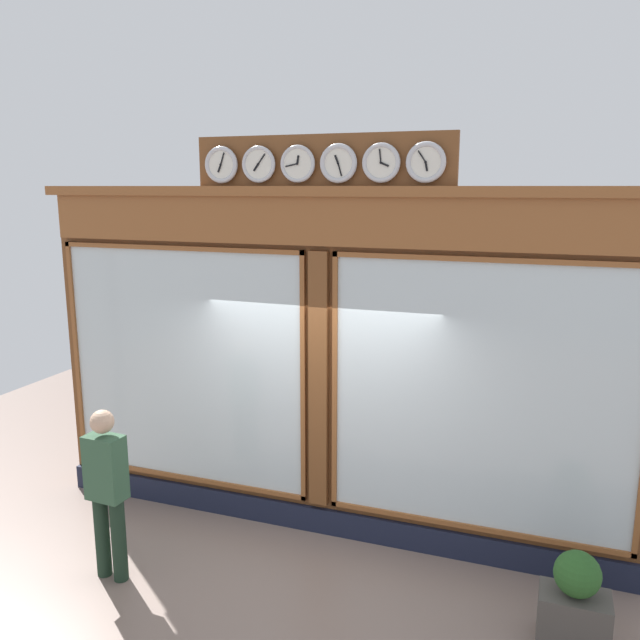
% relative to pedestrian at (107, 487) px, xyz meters
% --- Properties ---
extents(shop_facade, '(6.54, 0.42, 4.19)m').
position_rel_pedestrian_xyz_m(shop_facade, '(-1.59, -1.60, 0.95)').
color(shop_facade, brown).
rests_on(shop_facade, ground_plane).
extents(pedestrian, '(0.37, 0.24, 1.69)m').
position_rel_pedestrian_xyz_m(pedestrian, '(0.00, 0.00, 0.00)').
color(pedestrian, '#1C2F21').
rests_on(pedestrian, ground_plane).
extents(planter_box, '(0.56, 0.36, 0.45)m').
position_rel_pedestrian_xyz_m(planter_box, '(-4.14, -0.52, -0.71)').
color(planter_box, '#4C4742').
rests_on(planter_box, ground_plane).
extents(planter_shrub, '(0.37, 0.37, 0.37)m').
position_rel_pedestrian_xyz_m(planter_shrub, '(-4.14, -0.52, -0.30)').
color(planter_shrub, '#285623').
rests_on(planter_shrub, planter_box).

